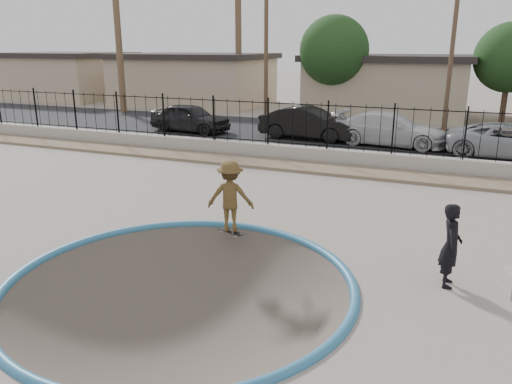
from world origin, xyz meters
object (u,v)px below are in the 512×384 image
Objects in this scene: skater at (230,200)px; skateboard at (231,232)px; car_a at (190,118)px; car_d at (512,141)px; videographer at (451,245)px; car_c at (390,129)px; car_b at (309,123)px.

skateboard is at bearing -106.05° from skater.
car_d is (15.48, -0.61, -0.05)m from car_a.
skater reaches higher than videographer.
videographer reaches higher than skateboard.
videographer is 0.32× the size of car_c.
videographer is at bearing 154.18° from skater.
videographer is 19.26m from car_a.
videographer reaches higher than car_c.
skater is at bearing 75.62° from videographer.
skater is 15.33m from car_a.
skater is at bearing 152.47° from car_d.
videographer reaches higher than car_b.
car_c is (2.05, 13.05, -0.09)m from skater.
skater is at bearing -168.26° from car_b.
car_c is 5.08m from car_d.
skateboard is at bearing -168.26° from car_b.
videographer is (5.12, -0.88, 0.79)m from skateboard.
car_c is (-3.07, 13.93, -0.04)m from videographer.
skater is 1.06× the size of videographer.
car_a reaches higher than car_d.
car_b is at bearing 93.84° from car_c.
car_d is at bearing 78.79° from skateboard.
car_b is (-1.91, 13.14, -0.06)m from skater.
skateboard is 0.17× the size of car_a.
car_d is at bearing -13.03° from videographer.
car_d reaches higher than skateboard.
car_b is (-1.91, 13.14, 0.78)m from skateboard.
skater reaches higher than car_d.
videographer is 0.33× the size of car_d.
videographer is at bearing 174.10° from car_d.
car_c reaches higher than skateboard.
car_c is 1.03× the size of car_d.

